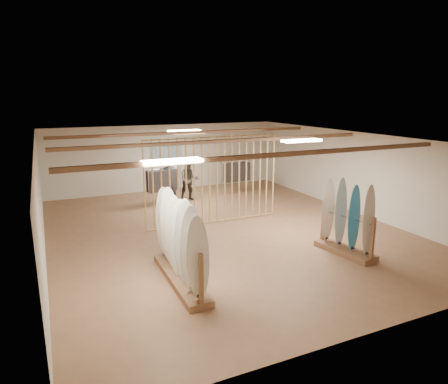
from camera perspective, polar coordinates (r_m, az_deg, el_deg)
name	(u,v)px	position (r m, az deg, el deg)	size (l,w,h in m)	color
floor	(224,230)	(12.24, 0.00, -5.47)	(12.00, 12.00, 0.00)	#936647
ceiling	(224,138)	(11.63, 0.00, 7.68)	(12.00, 12.00, 0.00)	gray
wall_back	(166,158)	(17.40, -8.29, 4.88)	(12.00, 12.00, 0.00)	silver
wall_front	(376,258)	(7.10, 20.87, -8.84)	(12.00, 12.00, 0.00)	silver
wall_left	(40,204)	(10.84, -24.81, -1.57)	(12.00, 12.00, 0.00)	silver
wall_right	(354,172)	(14.62, 18.13, 2.69)	(12.00, 12.00, 0.00)	silver
ceiling_slats	(224,141)	(11.64, 0.00, 7.29)	(9.50, 6.12, 0.10)	brown
light_panels	(224,140)	(11.64, 0.00, 7.39)	(1.20, 0.35, 0.06)	white
bamboo_partition	(213,180)	(12.57, -1.52, 1.67)	(4.45, 0.05, 2.78)	tan
poster	(166,153)	(17.35, -8.29, 5.52)	(1.40, 0.03, 0.90)	#316BAD
rack_left	(180,253)	(8.83, -6.30, -8.72)	(0.58, 2.75, 1.92)	brown
rack_right	(346,229)	(10.76, 17.07, -5.11)	(0.80, 1.74, 1.95)	brown
clothing_rack_a	(163,180)	(15.12, -8.76, 1.66)	(1.29, 0.55, 1.40)	silver
clothing_rack_b	(237,172)	(16.76, 1.80, 2.87)	(1.26, 0.38, 1.35)	silver
shopper_a	(169,177)	(15.20, -7.89, 2.07)	(0.73, 0.49, 1.99)	#2B2B34
shopper_b	(189,177)	(15.50, -5.02, 2.09)	(0.88, 0.69, 1.83)	#36302A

